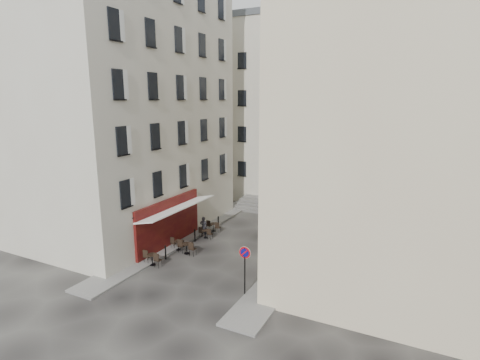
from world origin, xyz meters
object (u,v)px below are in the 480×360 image
Objects in this scene: bistro_table_b at (187,247)px; bistro_table_a at (153,258)px; pedestrian at (204,227)px; no_parking_sign at (245,261)px.

bistro_table_a is at bearing -110.94° from bistro_table_b.
bistro_table_a is at bearing 76.88° from pedestrian.
no_parking_sign is at bearing 124.45° from pedestrian.
bistro_table_b is 3.41m from pedestrian.
bistro_table_b is at bearing 69.06° from bistro_table_a.
pedestrian is (0.21, 5.78, 0.33)m from bistro_table_a.
no_parking_sign is 9.45m from pedestrian.
bistro_table_b reaches higher than bistro_table_a.
pedestrian is at bearing 87.95° from bistro_table_a.
bistro_table_a is (-6.90, 0.79, -1.51)m from no_parking_sign.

